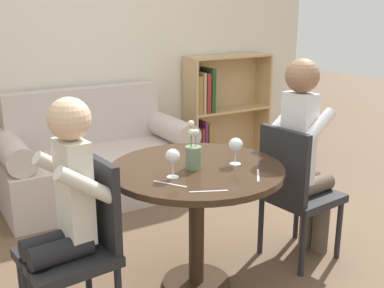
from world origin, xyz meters
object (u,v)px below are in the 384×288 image
(couch, at_px, (97,162))
(person_left, at_px, (61,217))
(chair_right, at_px, (295,188))
(bookshelf_right, at_px, (216,112))
(wine_glass_left, at_px, (173,157))
(flower_vase, at_px, (193,154))
(person_right, at_px, (305,155))
(chair_left, at_px, (80,240))
(wine_glass_right, at_px, (236,146))

(couch, distance_m, person_left, 1.89)
(chair_right, bearing_deg, person_left, 83.52)
(bookshelf_right, relative_size, wine_glass_left, 7.24)
(wine_glass_left, distance_m, flower_vase, 0.18)
(flower_vase, bearing_deg, person_right, -1.95)
(chair_left, xyz_separation_m, flower_vase, (0.67, 0.02, 0.33))
(chair_right, height_order, person_right, person_right)
(couch, xyz_separation_m, flower_vase, (-0.03, -1.65, 0.52))
(chair_left, height_order, flower_vase, flower_vase)
(bookshelf_right, bearing_deg, wine_glass_right, -121.29)
(bookshelf_right, bearing_deg, person_right, -108.08)
(bookshelf_right, relative_size, person_right, 0.86)
(couch, relative_size, person_right, 1.23)
(person_right, height_order, flower_vase, person_right)
(wine_glass_left, bearing_deg, flower_vase, 22.56)
(couch, height_order, chair_right, couch)
(wine_glass_left, relative_size, wine_glass_right, 1.01)
(person_left, height_order, flower_vase, person_left)
(wine_glass_left, height_order, flower_vase, flower_vase)
(bookshelf_right, xyz_separation_m, wine_glass_right, (-1.21, -1.98, 0.31))
(person_left, relative_size, wine_glass_left, 7.80)
(bookshelf_right, height_order, person_left, person_left)
(person_left, xyz_separation_m, wine_glass_right, (1.00, -0.03, 0.21))
(chair_left, distance_m, person_left, 0.18)
(bookshelf_right, distance_m, wine_glass_right, 2.34)
(bookshelf_right, xyz_separation_m, person_left, (-2.20, -1.96, 0.10))
(chair_right, bearing_deg, wine_glass_left, 85.53)
(couch, height_order, chair_left, couch)
(person_right, xyz_separation_m, flower_vase, (-0.81, 0.03, 0.13))
(chair_left, relative_size, chair_right, 1.00)
(person_right, height_order, wine_glass_right, person_right)
(chair_right, distance_m, person_left, 1.49)
(person_left, bearing_deg, wine_glass_left, 81.18)
(bookshelf_right, bearing_deg, wine_glass_left, -129.02)
(couch, xyz_separation_m, chair_right, (0.70, -1.69, 0.18))
(person_right, bearing_deg, flower_vase, 81.90)
(wine_glass_left, distance_m, wine_glass_right, 0.41)
(chair_left, bearing_deg, wine_glass_left, 78.95)
(flower_vase, bearing_deg, chair_left, -178.24)
(couch, distance_m, person_right, 1.89)
(bookshelf_right, xyz_separation_m, person_right, (-0.64, -1.95, 0.15))
(person_left, bearing_deg, couch, 149.50)
(couch, distance_m, wine_glass_left, 1.81)
(person_left, xyz_separation_m, flower_vase, (0.76, 0.03, 0.18))
(person_left, xyz_separation_m, wine_glass_left, (0.59, -0.03, 0.21))
(couch, relative_size, wine_glass_left, 10.33)
(flower_vase, bearing_deg, wine_glass_right, -14.14)
(chair_left, bearing_deg, person_right, 84.26)
(bookshelf_right, height_order, flower_vase, bookshelf_right)
(bookshelf_right, distance_m, chair_right, 2.09)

